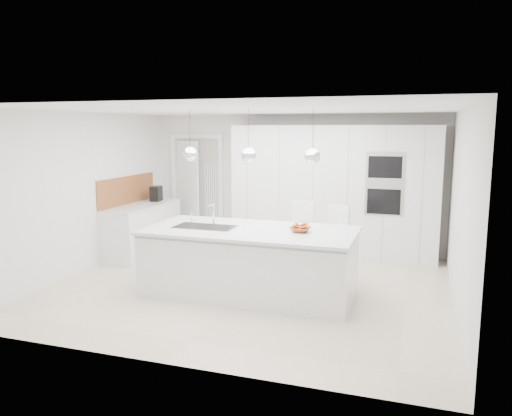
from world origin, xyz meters
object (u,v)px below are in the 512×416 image
(bar_stool_left, at_px, (300,241))
(fruit_bowl, at_px, (300,229))
(island_base, at_px, (249,264))
(bar_stool_right, at_px, (337,245))
(espresso_machine, at_px, (156,194))

(bar_stool_left, bearing_deg, fruit_bowl, -64.88)
(island_base, xyz_separation_m, bar_stool_right, (1.03, 0.97, 0.13))
(island_base, distance_m, bar_stool_right, 1.42)
(fruit_bowl, bearing_deg, espresso_machine, 149.30)
(bar_stool_left, bearing_deg, espresso_machine, 172.23)
(island_base, distance_m, fruit_bowl, 0.86)
(island_base, bearing_deg, espresso_machine, 141.86)
(espresso_machine, xyz_separation_m, bar_stool_left, (3.03, -1.10, -0.46))
(fruit_bowl, distance_m, espresso_machine, 3.74)
(espresso_machine, xyz_separation_m, bar_stool_right, (3.56, -1.02, -0.48))
(fruit_bowl, distance_m, bar_stool_right, 1.03)
(espresso_machine, bearing_deg, fruit_bowl, -39.60)
(fruit_bowl, relative_size, bar_stool_left, 0.23)
(island_base, bearing_deg, bar_stool_right, 43.13)
(bar_stool_left, relative_size, bar_stool_right, 1.05)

